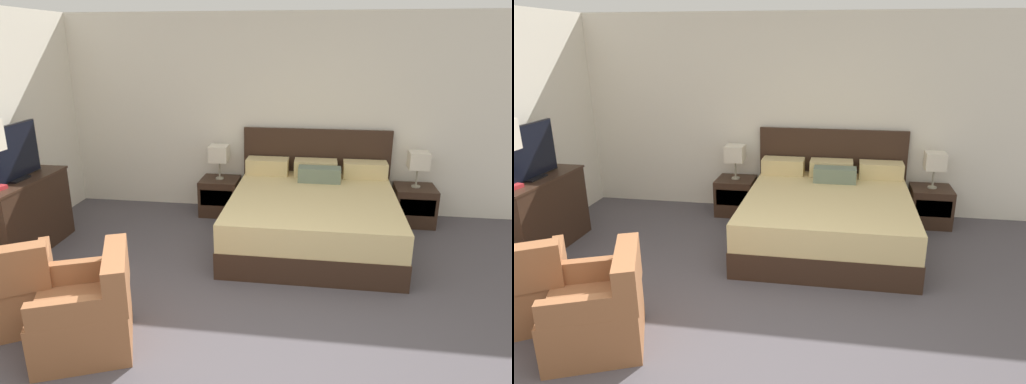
{
  "view_description": "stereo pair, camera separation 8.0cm",
  "coord_description": "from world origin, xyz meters",
  "views": [
    {
      "loc": [
        0.61,
        -2.46,
        2.22
      ],
      "look_at": [
        -0.03,
        1.94,
        0.75
      ],
      "focal_mm": 32.0,
      "sensor_mm": 36.0,
      "label": 1
    },
    {
      "loc": [
        0.69,
        -2.45,
        2.22
      ],
      "look_at": [
        -0.03,
        1.94,
        0.75
      ],
      "focal_mm": 32.0,
      "sensor_mm": 36.0,
      "label": 2
    }
  ],
  "objects": [
    {
      "name": "bed",
      "position": [
        0.56,
        2.51,
        0.32
      ],
      "size": [
        1.93,
        2.08,
        1.14
      ],
      "color": "#332116",
      "rests_on": "ground"
    },
    {
      "name": "table_lamp_right",
      "position": [
        1.82,
        3.23,
        0.82
      ],
      "size": [
        0.24,
        0.24,
        0.45
      ],
      "color": "gray",
      "rests_on": "nightstand_right"
    },
    {
      "name": "nightstand_left",
      "position": [
        -0.7,
        3.23,
        0.24
      ],
      "size": [
        0.5,
        0.47,
        0.48
      ],
      "color": "#332116",
      "rests_on": "ground"
    },
    {
      "name": "armchair_by_window",
      "position": [
        -1.85,
        0.47,
        0.28
      ],
      "size": [
        0.94,
        0.94,
        0.76
      ],
      "color": "#935B38",
      "rests_on": "ground"
    },
    {
      "name": "nightstand_right",
      "position": [
        1.82,
        3.23,
        0.24
      ],
      "size": [
        0.5,
        0.47,
        0.48
      ],
      "color": "#332116",
      "rests_on": "ground"
    },
    {
      "name": "tv",
      "position": [
        -2.56,
        1.74,
        1.11
      ],
      "size": [
        0.18,
        0.85,
        0.58
      ],
      "color": "black",
      "rests_on": "dresser"
    },
    {
      "name": "dresser",
      "position": [
        -2.57,
        1.76,
        0.43
      ],
      "size": [
        0.46,
        1.2,
        0.83
      ],
      "color": "#332116",
      "rests_on": "ground"
    },
    {
      "name": "armchair_companion",
      "position": [
        -1.06,
        0.29,
        0.28
      ],
      "size": [
        0.9,
        0.89,
        0.76
      ],
      "color": "#935B38",
      "rests_on": "ground"
    },
    {
      "name": "table_lamp_left",
      "position": [
        -0.7,
        3.23,
        0.82
      ],
      "size": [
        0.24,
        0.24,
        0.45
      ],
      "color": "gray",
      "rests_on": "nightstand_left"
    },
    {
      "name": "wall_back",
      "position": [
        0.0,
        3.55,
        1.29
      ],
      "size": [
        6.84,
        0.06,
        2.59
      ],
      "primitive_type": "cube",
      "color": "silver",
      "rests_on": "ground"
    }
  ]
}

